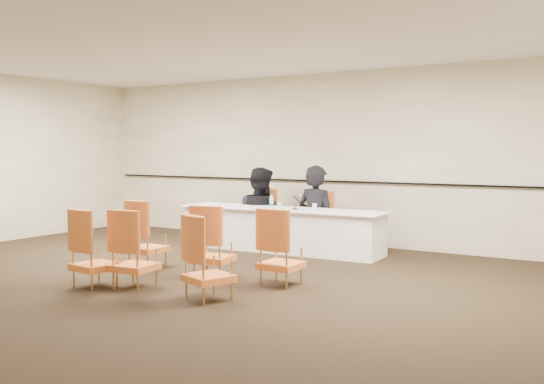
{
  "coord_description": "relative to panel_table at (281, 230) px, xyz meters",
  "views": [
    {
      "loc": [
        4.89,
        -5.63,
        1.65
      ],
      "look_at": [
        -0.25,
        2.6,
        0.98
      ],
      "focal_mm": 40.0,
      "sensor_mm": 36.0,
      "label": 1
    }
  ],
  "objects": [
    {
      "name": "floor",
      "position": [
        0.19,
        -2.79,
        -0.35
      ],
      "size": [
        10.0,
        10.0,
        0.0
      ],
      "primitive_type": "plane",
      "color": "black",
      "rests_on": "ground"
    },
    {
      "name": "ceiling",
      "position": [
        0.19,
        -2.79,
        2.65
      ],
      "size": [
        10.0,
        10.0,
        0.0
      ],
      "primitive_type": "plane",
      "rotation": [
        3.14,
        0.0,
        0.0
      ],
      "color": "white",
      "rests_on": "ground"
    },
    {
      "name": "wall_back",
      "position": [
        0.19,
        1.21,
        1.15
      ],
      "size": [
        10.0,
        0.04,
        3.0
      ],
      "primitive_type": "cube",
      "color": "#B9AE91",
      "rests_on": "ground"
    },
    {
      "name": "wall_rail",
      "position": [
        0.19,
        1.17,
        0.75
      ],
      "size": [
        9.8,
        0.04,
        0.03
      ],
      "primitive_type": "cube",
      "color": "black",
      "rests_on": "wall_back"
    },
    {
      "name": "panel_table",
      "position": [
        0.0,
        0.0,
        0.0
      ],
      "size": [
        3.53,
        0.96,
        0.7
      ],
      "primitive_type": null,
      "rotation": [
        0.0,
        0.0,
        0.04
      ],
      "color": "white",
      "rests_on": "ground"
    },
    {
      "name": "panelist_main",
      "position": [
        0.36,
        0.55,
        0.06
      ],
      "size": [
        0.78,
        0.56,
        1.98
      ],
      "primitive_type": "imported",
      "rotation": [
        0.0,
        0.0,
        3.01
      ],
      "color": "black",
      "rests_on": "ground"
    },
    {
      "name": "panelist_main_chair",
      "position": [
        0.36,
        0.55,
        0.12
      ],
      "size": [
        0.52,
        0.52,
        0.95
      ],
      "primitive_type": null,
      "rotation": [
        0.0,
        0.0,
        0.04
      ],
      "color": "#BB6421",
      "rests_on": "ground"
    },
    {
      "name": "panelist_second",
      "position": [
        -0.74,
        0.5,
        0.05
      ],
      "size": [
        0.98,
        0.8,
        1.89
      ],
      "primitive_type": "imported",
      "rotation": [
        0.0,
        0.0,
        3.05
      ],
      "color": "black",
      "rests_on": "ground"
    },
    {
      "name": "panelist_second_chair",
      "position": [
        -0.74,
        0.5,
        0.12
      ],
      "size": [
        0.52,
        0.52,
        0.95
      ],
      "primitive_type": null,
      "rotation": [
        0.0,
        0.0,
        0.04
      ],
      "color": "#BB6421",
      "rests_on": "ground"
    },
    {
      "name": "papers",
      "position": [
        0.33,
        -0.08,
        0.35
      ],
      "size": [
        0.34,
        0.28,
        0.0
      ],
      "primitive_type": "cube",
      "rotation": [
        0.0,
        0.0,
        0.21
      ],
      "color": "white",
      "rests_on": "panel_table"
    },
    {
      "name": "microphone",
      "position": [
        0.32,
        -0.1,
        0.48
      ],
      "size": [
        0.12,
        0.19,
        0.25
      ],
      "primitive_type": null,
      "rotation": [
        0.0,
        0.0,
        -0.18
      ],
      "color": "black",
      "rests_on": "panel_table"
    },
    {
      "name": "water_bottle",
      "position": [
        -0.11,
        -0.11,
        0.46
      ],
      "size": [
        0.07,
        0.07,
        0.23
      ],
      "primitive_type": null,
      "rotation": [
        0.0,
        0.0,
        -0.03
      ],
      "color": "#177D83",
      "rests_on": "panel_table"
    },
    {
      "name": "drinking_glass",
      "position": [
        0.01,
        -0.06,
        0.4
      ],
      "size": [
        0.09,
        0.09,
        0.1
      ],
      "primitive_type": "cylinder",
      "rotation": [
        0.0,
        0.0,
        0.48
      ],
      "color": "silver",
      "rests_on": "panel_table"
    },
    {
      "name": "coffee_cup",
      "position": [
        0.66,
        -0.09,
        0.41
      ],
      "size": [
        0.09,
        0.09,
        0.12
      ],
      "primitive_type": "cylinder",
      "rotation": [
        0.0,
        0.0,
        0.15
      ],
      "color": "white",
      "rests_on": "panel_table"
    },
    {
      "name": "aud_chair_front_left",
      "position": [
        -0.92,
        -2.15,
        0.12
      ],
      "size": [
        0.51,
        0.51,
        0.95
      ],
      "primitive_type": null,
      "rotation": [
        0.0,
        0.0,
        -0.02
      ],
      "color": "#BB6421",
      "rests_on": "ground"
    },
    {
      "name": "aud_chair_front_mid",
      "position": [
        0.33,
        -2.25,
        0.12
      ],
      "size": [
        0.59,
        0.59,
        0.95
      ],
      "primitive_type": null,
      "rotation": [
        0.0,
        0.0,
        0.2
      ],
      "color": "#BB6421",
      "rests_on": "ground"
    },
    {
      "name": "aud_chair_front_right",
      "position": [
        1.3,
        -2.16,
        0.12
      ],
      "size": [
        0.5,
        0.5,
        0.95
      ],
      "primitive_type": null,
      "rotation": [
        0.0,
        0.0,
        0.0
      ],
      "color": "#BB6421",
      "rests_on": "ground"
    },
    {
      "name": "aud_chair_back_left",
      "position": [
        -0.57,
        -3.42,
        0.12
      ],
      "size": [
        0.55,
        0.55,
        0.95
      ],
      "primitive_type": null,
      "rotation": [
        0.0,
        0.0,
        -0.11
      ],
      "color": "#BB6421",
      "rests_on": "ground"
    },
    {
      "name": "aud_chair_back_mid",
      "position": [
        -0.13,
        -3.19,
        0.12
      ],
      "size": [
        0.55,
        0.55,
        0.95
      ],
      "primitive_type": null,
      "rotation": [
        0.0,
        0.0,
        0.1
      ],
      "color": "#BB6421",
      "rests_on": "ground"
    },
    {
      "name": "aud_chair_back_right",
      "position": [
        1.01,
        -3.21,
        0.12
      ],
      "size": [
        0.64,
        0.64,
        0.95
      ],
      "primitive_type": null,
      "rotation": [
        0.0,
        0.0,
        -0.35
      ],
      "color": "#BB6421",
      "rests_on": "ground"
    }
  ]
}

